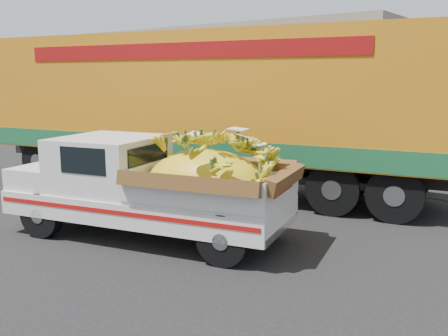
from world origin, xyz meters
The scene contains 6 objects.
ground centered at (0.00, 0.00, 0.00)m, with size 100.00×100.00×0.00m, color black.
curb centered at (0.00, 6.42, 0.07)m, with size 60.00×0.25×0.15m, color gray.
sidewalk centered at (0.00, 8.52, 0.07)m, with size 60.00×4.00×0.14m, color gray.
building_left centered at (-8.00, 14.42, 2.50)m, with size 18.00×6.00×5.00m, color gray.
pickup_truck centered at (1.19, 0.47, 0.93)m, with size 5.22×2.85×1.73m.
semi_trailer centered at (-0.72, 3.98, 2.12)m, with size 12.08×4.59×3.80m.
Camera 1 is at (6.90, -5.67, 2.77)m, focal length 40.00 mm.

